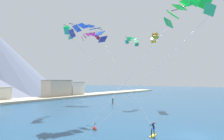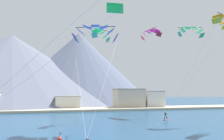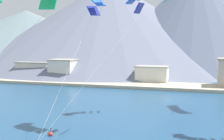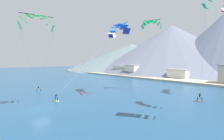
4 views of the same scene
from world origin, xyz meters
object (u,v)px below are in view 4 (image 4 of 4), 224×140
Objects in this scene: parafoil_kite_distant_low_drift at (152,24)px; kitesurfer_near_trail at (57,99)px; parafoil_kite_near_trail at (118,29)px; parafoil_kite_mid_center at (37,21)px; kitesurfer_mid_center at (38,90)px; kitesurfer_near_lead at (198,98)px; race_marker_buoy at (82,93)px.

kitesurfer_near_trail is at bearing -103.98° from parafoil_kite_distant_low_drift.
parafoil_kite_near_trail reaches higher than parafoil_kite_mid_center.
kitesurfer_mid_center is 0.11× the size of parafoil_kite_near_trail.
kitesurfer_near_lead reaches higher than race_marker_buoy.
kitesurfer_near_trail reaches higher than kitesurfer_mid_center.
parafoil_kite_near_trail is 15.68× the size of race_marker_buoy.
parafoil_kite_distant_low_drift is (4.56, 28.02, 3.54)m from parafoil_kite_mid_center.
parafoil_kite_near_trail is at bearing 40.70° from kitesurfer_mid_center.
parafoil_kite_near_trail is at bearing -106.29° from parafoil_kite_distant_low_drift.
parafoil_kite_mid_center reaches higher than kitesurfer_near_trail.
kitesurfer_near_trail is at bearing -1.28° from kitesurfer_mid_center.
kitesurfer_near_trail is 0.37× the size of parafoil_kite_distant_low_drift.
race_marker_buoy is (-3.98, 10.96, -14.66)m from parafoil_kite_mid_center.
parafoil_kite_distant_low_drift is at bearing 166.16° from kitesurfer_near_lead.
parafoil_kite_distant_low_drift reaches higher than kitesurfer_near_lead.
parafoil_kite_distant_low_drift is (-13.16, 3.24, 17.79)m from kitesurfer_near_lead.
parafoil_kite_mid_center is at bearing -70.05° from race_marker_buoy.
kitesurfer_near_lead is 1.77× the size of race_marker_buoy.
kitesurfer_mid_center is 12.61m from race_marker_buoy.
parafoil_kite_near_trail reaches higher than race_marker_buoy.
kitesurfer_near_lead is 22.37m from parafoil_kite_distant_low_drift.
parafoil_kite_near_trail is (16.13, 13.88, 15.40)m from kitesurfer_mid_center.
kitesurfer_near_lead is at bearing -13.84° from parafoil_kite_distant_low_drift.
kitesurfer_near_lead is 0.11× the size of parafoil_kite_mid_center.
parafoil_kite_near_trail is 10.81m from parafoil_kite_distant_low_drift.
parafoil_kite_mid_center is 3.33× the size of parafoil_kite_distant_low_drift.
race_marker_buoy is (-5.59, -6.96, -15.69)m from parafoil_kite_near_trail.
parafoil_kite_distant_low_drift is at bearing 73.71° from parafoil_kite_near_trail.
parafoil_kite_distant_low_drift is (6.04, 24.26, 17.84)m from kitesurfer_near_trail.
race_marker_buoy is (-8.54, -17.06, -18.19)m from parafoil_kite_distant_low_drift.
kitesurfer_near_lead reaches higher than kitesurfer_near_trail.
parafoil_kite_mid_center is 18.73m from race_marker_buoy.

